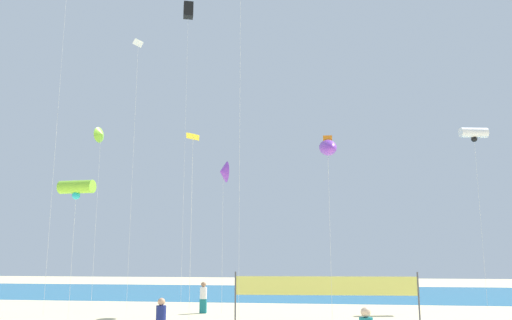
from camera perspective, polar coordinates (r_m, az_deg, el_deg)
The scene contains 12 objects.
ocean_band at distance 45.60m, azimuth 4.24°, elevation -14.57°, with size 120.00×20.00×0.01m, color #1E6B99.
beachgoer_white_shirt at distance 29.87m, azimuth -5.91°, elevation -14.92°, with size 0.39×0.39×1.71m.
beachgoer_navy_shirt at distance 20.09m, azimuth -10.58°, elevation -17.08°, with size 0.37×0.37×1.64m.
volleyball_net at distance 25.94m, azimuth 7.79°, elevation -13.94°, with size 8.95×0.66×2.40m.
kite_lime_delta at distance 34.67m, azimuth -16.95°, elevation 2.68°, with size 0.55×1.06×11.41m.
kite_yellow_diamond at distance 22.25m, azimuth -7.01°, elevation 2.50°, with size 0.80×0.80×8.46m.
kite_lime_tube at distance 26.09m, azimuth -19.42°, elevation -2.93°, with size 1.80×0.80×6.76m.
kite_black_box at distance 38.94m, azimuth -7.57°, elevation 16.17°, with size 0.87×0.87×21.28m.
kite_white_tube at distance 36.45m, azimuth 23.15°, elevation 2.76°, with size 1.87×1.01×11.45m.
kite_violet_inflatable at distance 26.03m, azimuth 8.02°, elevation 1.38°, with size 1.22×2.51×9.22m.
kite_violet_delta at distance 30.43m, azimuth -3.68°, elevation -1.34°, with size 0.91×1.33×8.72m.
kite_white_diamond at distance 34.26m, azimuth -13.02°, elevation 12.10°, with size 0.65×0.66×16.82m.
Camera 1 is at (3.02, -14.38, 3.22)m, focal length 35.80 mm.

